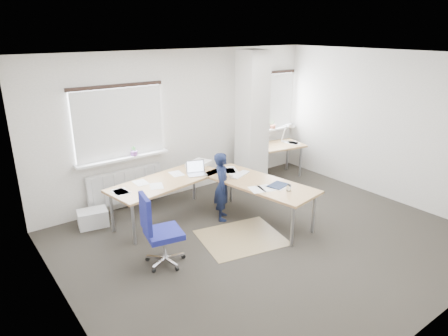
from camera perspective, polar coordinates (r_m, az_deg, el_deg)
ground at (r=6.45m, az=6.28°, el=-10.09°), size 6.00×6.00×0.00m
room_shell at (r=6.24m, az=5.26°, el=6.21°), size 6.04×5.04×2.82m
floor_mat at (r=6.46m, az=2.48°, el=-9.90°), size 1.46×1.31×0.01m
white_crate at (r=7.10m, az=-18.22°, el=-6.82°), size 0.53×0.42×0.28m
desk_main at (r=6.76m, az=-1.51°, el=-2.03°), size 2.82×2.63×0.96m
desk_side at (r=8.81m, az=6.91°, el=2.93°), size 1.50×0.93×1.22m
task_chair at (r=5.73m, az=-8.89°, el=-10.83°), size 0.60×0.59×1.08m
person at (r=6.82m, az=-0.24°, el=-2.64°), size 0.49×0.52×1.20m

